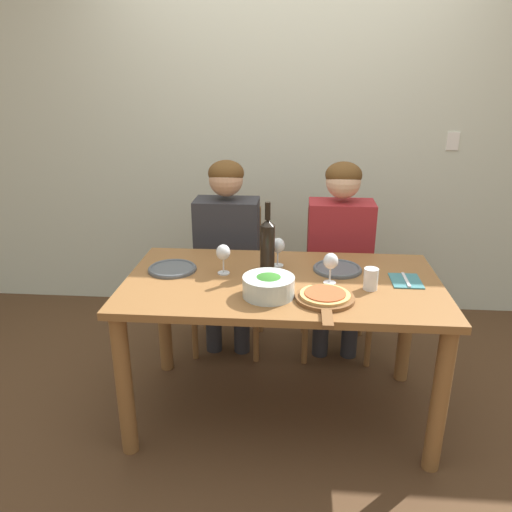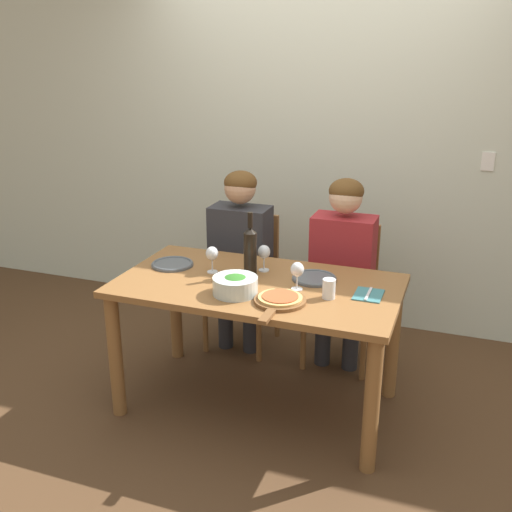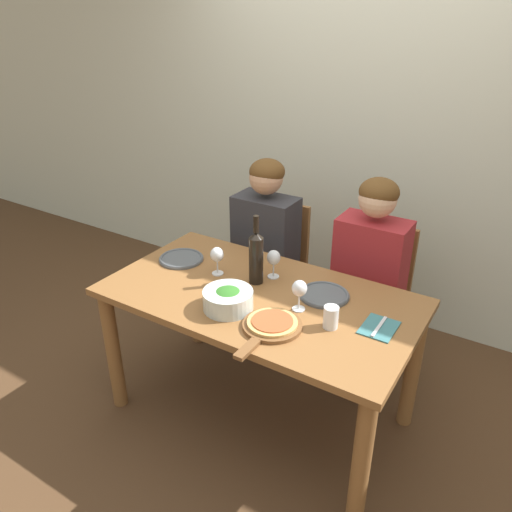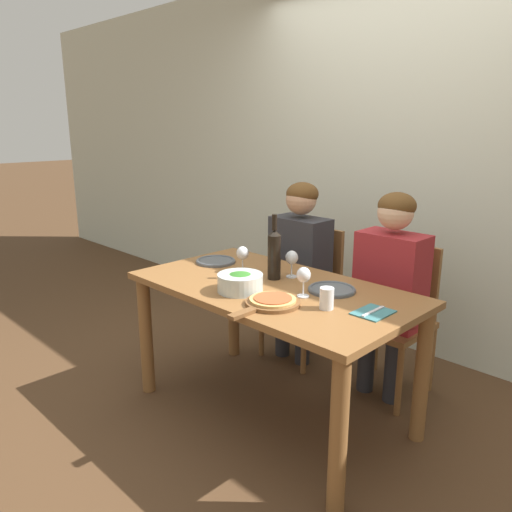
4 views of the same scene
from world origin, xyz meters
TOP-DOWN VIEW (x-y plane):
  - ground_plane at (0.00, 0.00)m, footprint 40.00×40.00m
  - back_wall at (0.00, 1.33)m, footprint 10.00×0.06m
  - dining_table at (0.00, 0.00)m, footprint 1.51×0.82m
  - chair_left at (-0.35, 0.74)m, footprint 0.42×0.42m
  - chair_right at (0.32, 0.74)m, footprint 0.42×0.42m
  - person_woman at (-0.35, 0.63)m, footprint 0.47×0.51m
  - person_man at (0.32, 0.63)m, footprint 0.47×0.51m
  - wine_bottle at (-0.08, 0.09)m, footprint 0.07×0.07m
  - broccoli_bowl at (-0.06, -0.18)m, footprint 0.23×0.23m
  - dinner_plate_left at (-0.56, 0.08)m, footprint 0.24×0.24m
  - dinner_plate_right at (0.27, 0.15)m, footprint 0.24×0.24m
  - pizza_on_board at (0.19, -0.22)m, footprint 0.26×0.40m
  - wine_glass_left at (-0.29, 0.06)m, footprint 0.07×0.07m
  - wine_glass_right at (0.22, -0.02)m, footprint 0.07×0.07m
  - wine_glass_centre at (-0.03, 0.18)m, footprint 0.07×0.07m
  - water_tumbler at (0.41, -0.07)m, footprint 0.07×0.07m
  - fork_on_napkin at (0.59, 0.03)m, footprint 0.14×0.18m

SIDE VIEW (x-z plane):
  - ground_plane at x=0.00m, z-range 0.00..0.00m
  - chair_left at x=-0.35m, z-range 0.04..0.92m
  - chair_right at x=0.32m, z-range 0.04..0.92m
  - dining_table at x=0.00m, z-range 0.26..1.01m
  - person_woman at x=-0.35m, z-range 0.12..1.33m
  - person_man at x=0.32m, z-range 0.12..1.33m
  - fork_on_napkin at x=0.59m, z-range 0.75..0.76m
  - dinner_plate_left at x=-0.56m, z-range 0.75..0.77m
  - dinner_plate_right at x=0.27m, z-range 0.75..0.77m
  - pizza_on_board at x=0.19m, z-range 0.75..0.78m
  - broccoli_bowl at x=-0.06m, z-range 0.75..0.85m
  - water_tumbler at x=0.41m, z-range 0.75..0.85m
  - wine_glass_left at x=-0.29m, z-range 0.78..0.93m
  - wine_glass_right at x=0.22m, z-range 0.78..0.93m
  - wine_glass_centre at x=-0.03m, z-range 0.78..0.93m
  - wine_bottle at x=-0.08m, z-range 0.72..1.07m
  - back_wall at x=0.00m, z-range 0.00..2.70m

